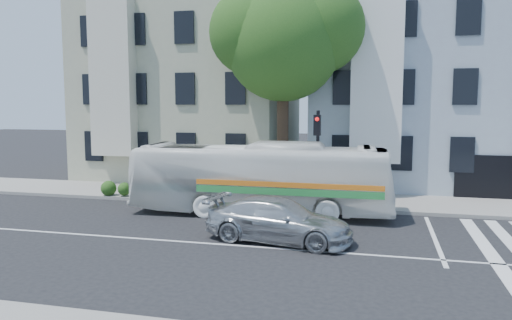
% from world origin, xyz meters
% --- Properties ---
extents(ground, '(120.00, 120.00, 0.00)m').
position_xyz_m(ground, '(0.00, 0.00, 0.00)').
color(ground, black).
rests_on(ground, ground).
extents(sidewalk_far, '(80.00, 4.00, 0.15)m').
position_xyz_m(sidewalk_far, '(0.00, 8.00, 0.07)').
color(sidewalk_far, gray).
rests_on(sidewalk_far, ground).
extents(building_left, '(12.00, 10.00, 11.00)m').
position_xyz_m(building_left, '(-7.00, 15.00, 5.50)').
color(building_left, '#A4A58A').
rests_on(building_left, ground).
extents(building_right, '(12.00, 10.00, 11.00)m').
position_xyz_m(building_right, '(7.00, 15.00, 5.50)').
color(building_right, '#9FB0BD').
rests_on(building_right, ground).
extents(street_tree, '(7.30, 5.90, 11.10)m').
position_xyz_m(street_tree, '(0.06, 8.74, 7.83)').
color(street_tree, '#2D2116').
rests_on(street_tree, ground).
extents(bus, '(3.03, 10.94, 3.02)m').
position_xyz_m(bus, '(-0.22, 4.74, 1.51)').
color(bus, white).
rests_on(bus, ground).
extents(sedan, '(2.76, 5.24, 1.45)m').
position_xyz_m(sedan, '(1.34, 0.88, 0.72)').
color(sedan, silver).
rests_on(sedan, ground).
extents(hedge, '(8.26, 3.76, 0.70)m').
position_xyz_m(hedge, '(-3.96, 6.30, 0.50)').
color(hedge, '#2A611F').
rests_on(hedge, sidewalk_far).
extents(traffic_signal, '(0.45, 0.53, 4.33)m').
position_xyz_m(traffic_signal, '(2.00, 5.94, 2.79)').
color(traffic_signal, black).
rests_on(traffic_signal, ground).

